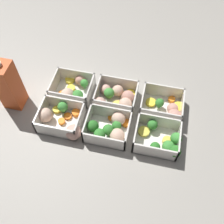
# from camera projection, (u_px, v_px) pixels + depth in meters

# --- Properties ---
(ground_plane) EXTENTS (4.00, 4.00, 0.00)m
(ground_plane) POSITION_uv_depth(u_px,v_px,m) (112.00, 115.00, 0.92)
(ground_plane) COLOR gray
(container_near_left) EXTENTS (0.16, 0.13, 0.06)m
(container_near_left) POSITION_uv_depth(u_px,v_px,m) (166.00, 108.00, 0.91)
(container_near_left) COLOR silver
(container_near_left) RESTS_ON ground_plane
(container_near_center) EXTENTS (0.15, 0.13, 0.06)m
(container_near_center) POSITION_uv_depth(u_px,v_px,m) (116.00, 98.00, 0.93)
(container_near_center) COLOR silver
(container_near_center) RESTS_ON ground_plane
(container_near_right) EXTENTS (0.14, 0.14, 0.06)m
(container_near_right) POSITION_uv_depth(u_px,v_px,m) (73.00, 90.00, 0.95)
(container_near_right) COLOR silver
(container_near_right) RESTS_ON ground_plane
(container_far_left) EXTENTS (0.15, 0.12, 0.06)m
(container_far_left) POSITION_uv_depth(u_px,v_px,m) (162.00, 140.00, 0.84)
(container_far_left) COLOR silver
(container_far_left) RESTS_ON ground_plane
(container_far_center) EXTENTS (0.15, 0.13, 0.06)m
(container_far_center) POSITION_uv_depth(u_px,v_px,m) (110.00, 128.00, 0.86)
(container_far_center) COLOR silver
(container_far_center) RESTS_ON ground_plane
(container_far_right) EXTENTS (0.17, 0.14, 0.06)m
(container_far_right) POSITION_uv_depth(u_px,v_px,m) (61.00, 120.00, 0.88)
(container_far_right) COLOR silver
(container_far_right) RESTS_ON ground_plane
(juice_carton) EXTENTS (0.07, 0.07, 0.20)m
(juice_carton) POSITION_uv_depth(u_px,v_px,m) (8.00, 85.00, 0.87)
(juice_carton) COLOR #D14C1E
(juice_carton) RESTS_ON ground_plane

